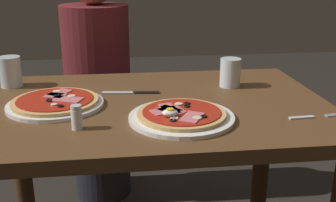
{
  "coord_description": "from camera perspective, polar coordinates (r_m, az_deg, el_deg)",
  "views": [
    {
      "loc": [
        -0.1,
        -1.23,
        1.17
      ],
      "look_at": [
        0.04,
        -0.08,
        0.77
      ],
      "focal_mm": 44.0,
      "sensor_mm": 36.0,
      "label": 1
    }
  ],
  "objects": [
    {
      "name": "pizza_across_left",
      "position": [
        1.32,
        -15.31,
        -0.19
      ],
      "size": [
        0.29,
        0.29,
        0.03
      ],
      "color": "white",
      "rests_on": "dining_table"
    },
    {
      "name": "water_glass_far",
      "position": [
        1.48,
        8.6,
        3.69
      ],
      "size": [
        0.07,
        0.07,
        0.1
      ],
      "color": "silver",
      "rests_on": "dining_table"
    },
    {
      "name": "diner_person",
      "position": [
        2.06,
        -9.62,
        1.34
      ],
      "size": [
        0.32,
        0.32,
        1.18
      ],
      "rotation": [
        0.0,
        0.0,
        3.14
      ],
      "color": "black",
      "rests_on": "ground"
    },
    {
      "name": "dining_table",
      "position": [
        1.35,
        -2.24,
        -5.34
      ],
      "size": [
        1.12,
        0.75,
        0.74
      ],
      "color": "brown",
      "rests_on": "ground"
    },
    {
      "name": "water_glass_near",
      "position": [
        1.57,
        -20.95,
        3.57
      ],
      "size": [
        0.08,
        0.08,
        0.11
      ],
      "color": "silver",
      "rests_on": "dining_table"
    },
    {
      "name": "pizza_foreground",
      "position": [
        1.16,
        1.85,
        -2.04
      ],
      "size": [
        0.3,
        0.3,
        0.05
      ],
      "color": "white",
      "rests_on": "dining_table"
    },
    {
      "name": "knife",
      "position": [
        1.4,
        -4.61,
        1.2
      ],
      "size": [
        0.2,
        0.04,
        0.01
      ],
      "color": "silver",
      "rests_on": "dining_table"
    },
    {
      "name": "fork",
      "position": [
        1.25,
        19.19,
        -2.1
      ],
      "size": [
        0.16,
        0.02,
        0.0
      ],
      "color": "silver",
      "rests_on": "dining_table"
    },
    {
      "name": "salt_shaker",
      "position": [
        1.11,
        -12.54,
        -2.24
      ],
      "size": [
        0.03,
        0.03,
        0.07
      ],
      "color": "white",
      "rests_on": "dining_table"
    }
  ]
}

